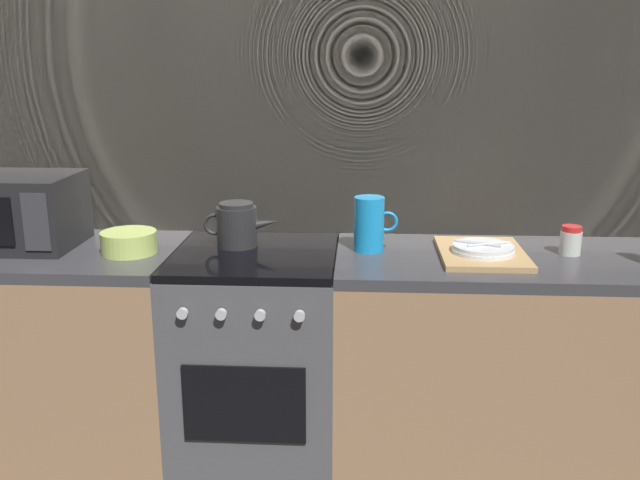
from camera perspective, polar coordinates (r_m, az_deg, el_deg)
ground_plane at (r=2.90m, az=-4.98°, el=-18.38°), size 8.00×8.00×0.00m
back_wall at (r=2.77m, az=-4.58°, el=6.82°), size 3.60×0.05×2.40m
counter_left at (r=2.94m, az=-23.03°, el=-9.09°), size 1.20×0.60×0.90m
stove_unit at (r=2.68m, az=-5.20°, el=-10.33°), size 0.60×0.63×0.90m
counter_right at (r=2.70m, az=14.39°, el=-10.52°), size 1.20×0.60×0.90m
microwave at (r=2.80m, az=-24.06°, el=2.22°), size 0.46×0.35×0.27m
kettle at (r=2.59m, az=-6.88°, el=1.24°), size 0.28×0.15×0.17m
mixing_bowl at (r=2.58m, az=-15.55°, el=-0.18°), size 0.20×0.20×0.08m
pitcher at (r=2.51m, az=4.13°, el=1.34°), size 0.16×0.11×0.20m
dish_pile at (r=2.51m, az=13.30°, el=-0.96°), size 0.30×0.40×0.06m
spice_jar at (r=2.63m, az=20.06°, el=-0.04°), size 0.08×0.08×0.10m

